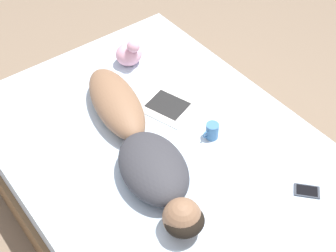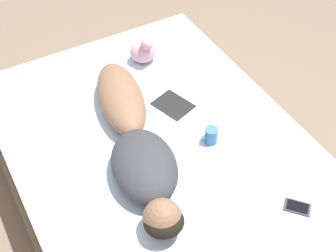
{
  "view_description": "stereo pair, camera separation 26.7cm",
  "coord_description": "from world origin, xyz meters",
  "px_view_note": "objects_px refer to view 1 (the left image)",
  "views": [
    {
      "loc": [
        1.04,
        1.4,
        2.45
      ],
      "look_at": [
        -0.09,
        -0.06,
        0.51
      ],
      "focal_mm": 50.0,
      "sensor_mm": 36.0,
      "label": 1
    },
    {
      "loc": [
        0.81,
        1.55,
        2.45
      ],
      "look_at": [
        -0.09,
        -0.06,
        0.51
      ],
      "focal_mm": 50.0,
      "sensor_mm": 36.0,
      "label": 2
    }
  ],
  "objects_px": {
    "coffee_mug": "(212,131)",
    "cell_phone": "(307,191)",
    "person": "(140,144)",
    "open_magazine": "(180,93)"
  },
  "relations": [
    {
      "from": "coffee_mug",
      "to": "cell_phone",
      "type": "height_order",
      "value": "coffee_mug"
    },
    {
      "from": "open_magazine",
      "to": "coffee_mug",
      "type": "distance_m",
      "value": 0.41
    },
    {
      "from": "open_magazine",
      "to": "coffee_mug",
      "type": "height_order",
      "value": "coffee_mug"
    },
    {
      "from": "person",
      "to": "open_magazine",
      "type": "height_order",
      "value": "person"
    },
    {
      "from": "person",
      "to": "coffee_mug",
      "type": "relative_size",
      "value": 12.63
    },
    {
      "from": "person",
      "to": "open_magazine",
      "type": "xyz_separation_m",
      "value": [
        -0.49,
        -0.27,
        -0.09
      ]
    },
    {
      "from": "person",
      "to": "cell_phone",
      "type": "height_order",
      "value": "person"
    },
    {
      "from": "open_magazine",
      "to": "cell_phone",
      "type": "relative_size",
      "value": 4.23
    },
    {
      "from": "person",
      "to": "cell_phone",
      "type": "bearing_deg",
      "value": 139.11
    },
    {
      "from": "person",
      "to": "coffee_mug",
      "type": "xyz_separation_m",
      "value": [
        -0.4,
        0.13,
        -0.04
      ]
    }
  ]
}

